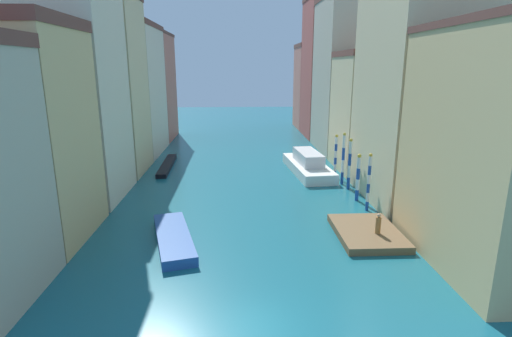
% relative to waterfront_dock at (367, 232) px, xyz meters
% --- Properties ---
extents(ground_plane, '(154.00, 154.00, 0.00)m').
position_rel_waterfront_dock_xyz_m(ground_plane, '(-8.48, 14.76, -0.25)').
color(ground_plane, '#196070').
extents(building_left_1, '(7.80, 8.25, 14.66)m').
position_rel_waterfront_dock_xyz_m(building_left_1, '(-23.22, 0.95, 7.09)').
color(building_left_1, '#DBB77A').
rests_on(building_left_1, ground).
extents(building_left_2, '(7.80, 8.83, 22.54)m').
position_rel_waterfront_dock_xyz_m(building_left_2, '(-23.22, 9.86, 11.03)').
color(building_left_2, beige).
rests_on(building_left_2, ground).
extents(building_left_3, '(7.80, 8.31, 18.94)m').
position_rel_waterfront_dock_xyz_m(building_left_3, '(-23.22, 18.83, 9.23)').
color(building_left_3, beige).
rests_on(building_left_3, ground).
extents(building_left_4, '(7.80, 11.91, 16.98)m').
position_rel_waterfront_dock_xyz_m(building_left_4, '(-23.22, 28.89, 8.25)').
color(building_left_4, beige).
rests_on(building_left_4, ground).
extents(building_left_5, '(7.80, 10.35, 16.66)m').
position_rel_waterfront_dock_xyz_m(building_left_5, '(-23.22, 40.03, 8.09)').
color(building_left_5, '#C6705B').
rests_on(building_left_5, ground).
extents(building_right_0, '(7.80, 11.80, 14.07)m').
position_rel_waterfront_dock_xyz_m(building_right_0, '(6.26, -4.08, 6.79)').
color(building_right_0, '#DBB77A').
rests_on(building_right_0, ground).
extents(building_right_1, '(7.80, 11.91, 20.78)m').
position_rel_waterfront_dock_xyz_m(building_right_1, '(6.26, 8.01, 10.15)').
color(building_right_1, beige).
rests_on(building_right_1, ground).
extents(building_right_2, '(7.80, 9.21, 13.22)m').
position_rel_waterfront_dock_xyz_m(building_right_2, '(6.26, 18.71, 6.37)').
color(building_right_2, beige).
rests_on(building_right_2, ground).
extents(building_right_3, '(7.80, 12.06, 20.83)m').
position_rel_waterfront_dock_xyz_m(building_right_3, '(6.26, 29.56, 10.18)').
color(building_right_3, '#BCB299').
rests_on(building_right_3, ground).
extents(building_right_4, '(7.80, 10.63, 22.45)m').
position_rel_waterfront_dock_xyz_m(building_right_4, '(6.26, 41.25, 10.98)').
color(building_right_4, '#B25147').
rests_on(building_right_4, ground).
extents(building_right_5, '(7.80, 9.04, 15.62)m').
position_rel_waterfront_dock_xyz_m(building_right_5, '(6.26, 51.04, 7.57)').
color(building_right_5, '#C6705B').
rests_on(building_right_5, ground).
extents(waterfront_dock, '(4.27, 6.11, 0.51)m').
position_rel_waterfront_dock_xyz_m(waterfront_dock, '(0.00, 0.00, 0.00)').
color(waterfront_dock, brown).
rests_on(waterfront_dock, ground).
extents(person_on_dock, '(0.36, 0.36, 1.43)m').
position_rel_waterfront_dock_xyz_m(person_on_dock, '(0.46, -0.76, 0.91)').
color(person_on_dock, olive).
rests_on(person_on_dock, waterfront_dock).
extents(mooring_pole_0, '(0.28, 0.28, 4.82)m').
position_rel_waterfront_dock_xyz_m(mooring_pole_0, '(1.63, 5.05, 2.20)').
color(mooring_pole_0, '#1E479E').
rests_on(mooring_pole_0, ground).
extents(mooring_pole_1, '(0.35, 0.35, 4.23)m').
position_rel_waterfront_dock_xyz_m(mooring_pole_1, '(1.52, 7.55, 1.92)').
color(mooring_pole_1, '#1E479E').
rests_on(mooring_pole_1, ground).
extents(mooring_pole_2, '(0.33, 0.33, 4.99)m').
position_rel_waterfront_dock_xyz_m(mooring_pole_2, '(1.69, 10.91, 2.29)').
color(mooring_pole_2, '#1E479E').
rests_on(mooring_pole_2, ground).
extents(mooring_pole_3, '(0.32, 0.32, 5.27)m').
position_rel_waterfront_dock_xyz_m(mooring_pole_3, '(1.51, 12.59, 2.43)').
color(mooring_pole_3, '#1E479E').
rests_on(mooring_pole_3, ground).
extents(mooring_pole_4, '(0.32, 0.32, 4.67)m').
position_rel_waterfront_dock_xyz_m(mooring_pole_4, '(1.38, 15.07, 2.13)').
color(mooring_pole_4, '#1E479E').
rests_on(mooring_pole_4, ground).
extents(vaporetto_white, '(4.42, 11.20, 2.40)m').
position_rel_waterfront_dock_xyz_m(vaporetto_white, '(-1.15, 17.29, 0.64)').
color(vaporetto_white, white).
rests_on(vaporetto_white, ground).
extents(gondola_black, '(1.45, 10.19, 0.49)m').
position_rel_waterfront_dock_xyz_m(gondola_black, '(-17.32, 20.40, -0.01)').
color(gondola_black, black).
rests_on(gondola_black, ground).
extents(motorboat_0, '(4.03, 8.13, 0.67)m').
position_rel_waterfront_dock_xyz_m(motorboat_0, '(-13.42, -0.42, 0.08)').
color(motorboat_0, '#234C93').
rests_on(motorboat_0, ground).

